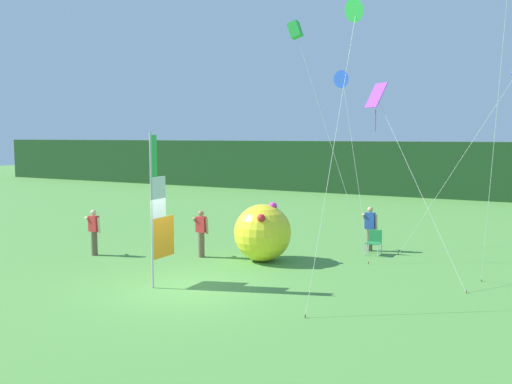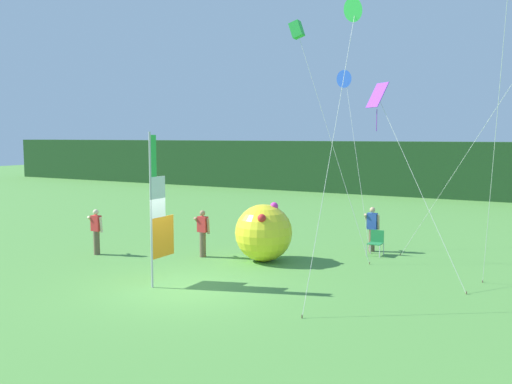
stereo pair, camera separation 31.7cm
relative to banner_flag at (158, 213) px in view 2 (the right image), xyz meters
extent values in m
plane|color=#518E3D|center=(0.85, 0.05, -2.10)|extent=(120.00, 120.00, 0.00)
cube|color=#1E421E|center=(0.85, 27.44, -0.17)|extent=(80.00, 2.40, 3.86)
cylinder|color=#B7B7BC|center=(0.00, -0.29, 0.09)|extent=(0.06, 0.06, 4.39)
cube|color=orange|center=(0.00, 0.22, -0.73)|extent=(0.02, 0.97, 1.17)
cube|color=white|center=(0.00, 0.04, 0.44)|extent=(0.02, 0.60, 1.17)
cube|color=green|center=(0.00, -0.15, 1.61)|extent=(0.02, 0.23, 1.17)
cylinder|color=brown|center=(3.95, 7.48, -1.69)|extent=(0.22, 0.22, 0.83)
cube|color=#284CA8|center=(3.95, 7.48, -0.97)|extent=(0.36, 0.20, 0.60)
sphere|color=tan|center=(3.95, 7.48, -0.55)|extent=(0.20, 0.20, 0.20)
cylinder|color=tan|center=(3.72, 7.54, -0.90)|extent=(0.09, 0.48, 0.42)
cylinder|color=tan|center=(4.18, 7.49, -0.99)|extent=(0.09, 0.14, 0.56)
cylinder|color=brown|center=(-1.00, 3.66, -1.66)|extent=(0.22, 0.22, 0.89)
cube|color=red|center=(-1.00, 3.66, -0.94)|extent=(0.36, 0.20, 0.55)
sphere|color=#A37556|center=(-1.00, 3.66, -0.54)|extent=(0.20, 0.20, 0.20)
cylinder|color=#A37556|center=(-1.23, 3.72, -0.89)|extent=(0.09, 0.48, 0.42)
cylinder|color=#A37556|center=(-0.77, 3.67, -0.98)|extent=(0.09, 0.14, 0.56)
cylinder|color=brown|center=(-4.57, 2.12, -1.67)|extent=(0.22, 0.22, 0.86)
cube|color=red|center=(-4.57, 2.12, -0.96)|extent=(0.36, 0.20, 0.56)
sphere|color=beige|center=(-4.57, 2.12, -0.56)|extent=(0.20, 0.20, 0.20)
cylinder|color=beige|center=(-4.80, 2.18, -0.90)|extent=(0.09, 0.48, 0.42)
cylinder|color=beige|center=(-4.34, 2.13, -1.00)|extent=(0.09, 0.14, 0.56)
sphere|color=yellow|center=(1.19, 4.13, -1.12)|extent=(1.96, 1.96, 1.96)
sphere|color=#DB33A8|center=(1.16, 4.78, -0.39)|extent=(0.27, 0.27, 0.27)
sphere|color=red|center=(1.50, 3.43, -0.50)|extent=(0.27, 0.27, 0.27)
sphere|color=#DB33A8|center=(1.50, 4.31, -0.21)|extent=(0.27, 0.27, 0.27)
cylinder|color=#BCBCC1|center=(4.04, 6.59, -1.89)|extent=(0.03, 0.03, 0.42)
cylinder|color=#BCBCC1|center=(4.52, 6.59, -1.89)|extent=(0.03, 0.03, 0.42)
cylinder|color=#BCBCC1|center=(4.04, 7.07, -1.89)|extent=(0.03, 0.03, 0.42)
cylinder|color=#BCBCC1|center=(4.52, 7.07, -1.89)|extent=(0.03, 0.03, 0.42)
cube|color=#237F42|center=(4.28, 6.83, -1.67)|extent=(0.48, 0.48, 0.03)
cube|color=#237F42|center=(4.28, 7.07, -1.43)|extent=(0.48, 0.03, 0.44)
cylinder|color=brown|center=(5.08, 7.27, -2.06)|extent=(0.03, 0.03, 0.08)
cylinder|color=silver|center=(6.96, 6.73, 1.06)|extent=(3.77, 1.09, 6.34)
cylinder|color=brown|center=(7.88, 3.31, -2.06)|extent=(0.03, 0.03, 0.08)
cylinder|color=silver|center=(6.28, 4.32, 0.68)|extent=(3.21, 2.03, 5.58)
cube|color=purple|center=(4.68, 5.32, 3.47)|extent=(0.78, 0.74, 0.80)
cylinder|color=purple|center=(4.68, 5.32, 2.67)|extent=(0.02, 0.02, 0.70)
cylinder|color=brown|center=(4.79, -0.65, -2.06)|extent=(0.03, 0.03, 0.08)
cylinder|color=silver|center=(4.88, 0.79, 1.70)|extent=(0.20, 2.89, 7.62)
cone|color=green|center=(4.98, 2.23, 5.51)|extent=(0.73, 0.58, 0.67)
cylinder|color=brown|center=(4.01, 7.08, -2.06)|extent=(0.03, 0.03, 0.08)
cylinder|color=silver|center=(3.13, 8.09, 1.17)|extent=(1.78, 2.02, 6.54)
cone|color=blue|center=(2.25, 9.09, 4.43)|extent=(0.75, 0.45, 0.72)
cylinder|color=brown|center=(4.53, 5.40, -2.06)|extent=(0.03, 0.03, 0.08)
cylinder|color=silver|center=(3.07, 5.58, 1.88)|extent=(2.92, 0.38, 7.97)
cube|color=green|center=(1.62, 5.77, 5.87)|extent=(0.55, 0.41, 0.63)
cylinder|color=brown|center=(8.11, 4.80, -2.06)|extent=(0.03, 0.03, 0.08)
cylinder|color=silver|center=(8.37, 3.94, 2.29)|extent=(0.53, 1.73, 8.80)
camera|label=1|loc=(9.66, -12.29, 2.18)|focal=38.56mm
camera|label=2|loc=(9.94, -12.14, 2.18)|focal=38.56mm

